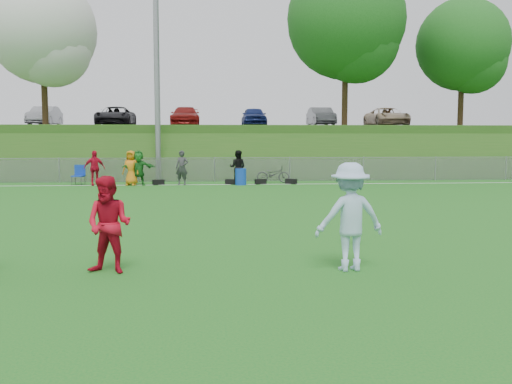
{
  "coord_description": "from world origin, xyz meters",
  "views": [
    {
      "loc": [
        -0.23,
        -10.09,
        2.35
      ],
      "look_at": [
        0.63,
        0.5,
        1.32
      ],
      "focal_mm": 40.0,
      "sensor_mm": 36.0,
      "label": 1
    }
  ],
  "objects": [
    {
      "name": "tree_green_near",
      "position": [
        8.16,
        24.42,
        9.03
      ],
      "size": [
        7.14,
        7.14,
        9.95
      ],
      "color": "black",
      "rests_on": "berm"
    },
    {
      "name": "camp_chair",
      "position": [
        -6.7,
        18.45,
        0.29
      ],
      "size": [
        0.62,
        0.63,
        0.98
      ],
      "rotation": [
        0.0,
        0.0,
        -0.15
      ],
      "color": "#0F33A5",
      "rests_on": "ground"
    },
    {
      "name": "bicycle",
      "position": [
        3.0,
        18.94,
        0.44
      ],
      "size": [
        1.78,
        0.91,
        0.89
      ],
      "primitive_type": "imported",
      "rotation": [
        0.0,
        0.0,
        1.37
      ],
      "color": "#333335",
      "rests_on": "ground"
    },
    {
      "name": "player_red_center",
      "position": [
        -1.97,
        -0.23,
        0.84
      ],
      "size": [
        0.97,
        0.85,
        1.69
      ],
      "primitive_type": "imported",
      "rotation": [
        0.0,
        0.0,
        -0.29
      ],
      "color": "red",
      "rests_on": "ground"
    },
    {
      "name": "tree_white_flowering",
      "position": [
        -9.84,
        24.92,
        8.32
      ],
      "size": [
        6.3,
        6.3,
        8.78
      ],
      "color": "black",
      "rests_on": "berm"
    },
    {
      "name": "parking_lot",
      "position": [
        0.0,
        33.0,
        3.05
      ],
      "size": [
        120.0,
        12.0,
        0.1
      ],
      "primitive_type": "cube",
      "color": "black",
      "rests_on": "berm"
    },
    {
      "name": "fence",
      "position": [
        0.0,
        20.0,
        0.65
      ],
      "size": [
        58.0,
        0.06,
        1.3
      ],
      "color": "gray",
      "rests_on": "ground"
    },
    {
      "name": "tree_green_far",
      "position": [
        16.16,
        25.92,
        7.96
      ],
      "size": [
        5.88,
        5.88,
        8.19
      ],
      "color": "black",
      "rests_on": "berm"
    },
    {
      "name": "berm",
      "position": [
        0.0,
        31.0,
        1.5
      ],
      "size": [
        120.0,
        18.0,
        3.0
      ],
      "primitive_type": "cube",
      "color": "#255718",
      "rests_on": "ground"
    },
    {
      "name": "light_pole",
      "position": [
        -3.0,
        20.8,
        6.71
      ],
      "size": [
        1.2,
        0.4,
        12.15
      ],
      "color": "gray",
      "rests_on": "ground"
    },
    {
      "name": "car_row",
      "position": [
        -1.17,
        32.0,
        3.82
      ],
      "size": [
        32.04,
        5.18,
        1.44
      ],
      "color": "silver",
      "rests_on": "parking_lot"
    },
    {
      "name": "frisbee",
      "position": [
        2.92,
        1.7,
        1.0
      ],
      "size": [
        0.28,
        0.28,
        0.03
      ],
      "color": "white",
      "rests_on": "ground"
    },
    {
      "name": "sideline_far",
      "position": [
        0.0,
        18.0,
        0.01
      ],
      "size": [
        60.0,
        0.1,
        0.01
      ],
      "primitive_type": "cube",
      "color": "white",
      "rests_on": "ground"
    },
    {
      "name": "spectator_row",
      "position": [
        -2.86,
        18.0,
        0.85
      ],
      "size": [
        7.97,
        0.86,
        1.69
      ],
      "color": "red",
      "rests_on": "ground"
    },
    {
      "name": "recycling_bin",
      "position": [
        1.26,
        17.76,
        0.41
      ],
      "size": [
        0.71,
        0.71,
        0.81
      ],
      "primitive_type": "cylinder",
      "rotation": [
        0.0,
        0.0,
        -0.41
      ],
      "color": "#103CB5",
      "rests_on": "ground"
    },
    {
      "name": "gear_bags",
      "position": [
        1.03,
        18.1,
        0.13
      ],
      "size": [
        7.2,
        0.52,
        0.26
      ],
      "color": "black",
      "rests_on": "ground"
    },
    {
      "name": "player_blue",
      "position": [
        2.21,
        -0.35,
        0.95
      ],
      "size": [
        1.31,
        0.86,
        1.91
      ],
      "primitive_type": "imported",
      "rotation": [
        0.0,
        0.0,
        3.27
      ],
      "color": "#A8C7E9",
      "rests_on": "ground"
    },
    {
      "name": "ground",
      "position": [
        0.0,
        0.0,
        0.0
      ],
      "size": [
        120.0,
        120.0,
        0.0
      ],
      "primitive_type": "plane",
      "color": "#14631D",
      "rests_on": "ground"
    }
  ]
}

